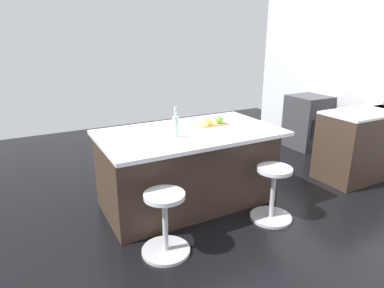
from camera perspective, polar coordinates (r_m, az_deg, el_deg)
The scene contains 10 objects.
ground_plane at distance 3.73m, azimuth 0.90°, elevation -11.93°, with size 8.18×8.18×0.00m, color black.
sink_cabinet at distance 5.32m, azimuth 29.16°, elevation 0.55°, with size 1.85×0.60×1.20m.
oven_range at distance 6.06m, azimuth 19.17°, elevation 3.62°, with size 0.60×0.61×0.89m.
kitchen_island at distance 3.78m, azimuth -0.70°, elevation -3.96°, with size 1.95×1.13×0.88m.
stool_by_window at distance 3.62m, azimuth 13.64°, elevation -8.52°, with size 0.44×0.44×0.59m.
stool_middle at distance 3.03m, azimuth -4.61°, elevation -13.73°, with size 0.44×0.44×0.59m.
cutting_board at distance 3.88m, azimuth 3.24°, elevation 3.53°, with size 0.36×0.24×0.02m, color tan.
apple_yellow at distance 3.76m, azimuth 2.89°, elevation 3.78°, with size 0.07×0.07×0.07m, color gold.
apple_green at distance 3.84m, azimuth 4.71°, elevation 4.16°, with size 0.09×0.09×0.09m, color #609E2D.
water_bottle at distance 3.36m, azimuth -2.81°, elevation 3.18°, with size 0.06×0.06×0.31m.
Camera 1 is at (1.57, 2.81, 1.88)m, focal length 31.13 mm.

